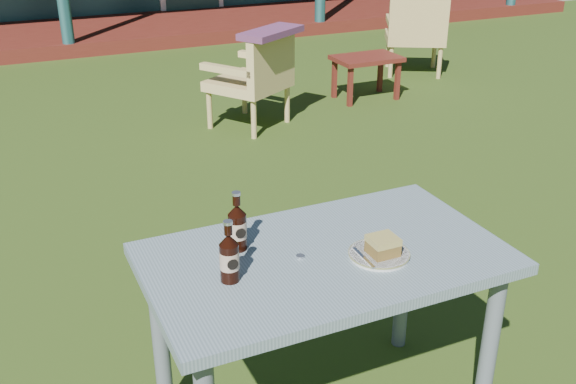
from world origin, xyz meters
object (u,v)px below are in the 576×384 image
plate (379,254)px  cola_bottle_near (237,227)px  cafe_table (325,279)px  cake_slice (383,245)px  armchair_left (256,76)px  armchair_right (416,32)px  cola_bottle_far (229,257)px  side_table (367,63)px

plate → cola_bottle_near: cola_bottle_near is taller
cafe_table → cake_slice: (0.16, -0.10, 0.15)m
armchair_left → armchair_right: 2.31m
cafe_table → cola_bottle_near: cola_bottle_near is taller
cafe_table → armchair_right: 5.19m
armchair_left → cola_bottle_near: bearing=-112.9°
cola_bottle_far → cola_bottle_near: bearing=62.2°
cafe_table → armchair_left: size_ratio=1.56×
plate → armchair_right: armchair_right is taller
side_table → cake_slice: bearing=-120.1°
armchair_right → cake_slice: bearing=-125.8°
cake_slice → armchair_right: 5.18m
armchair_left → side_table: bearing=14.7°
cake_slice → cola_bottle_near: (-0.41, 0.25, 0.04)m
armchair_right → cola_bottle_far: bearing=-130.6°
cake_slice → plate: bearing=119.0°
cafe_table → plate: (0.15, -0.09, 0.11)m
cola_bottle_near → side_table: size_ratio=0.35×
plate → cake_slice: cake_slice is taller
cola_bottle_near → armchair_right: size_ratio=0.26×
cafe_table → armchair_right: armchair_right is taller
cafe_table → side_table: size_ratio=2.00×
cola_bottle_far → side_table: size_ratio=0.34×
cola_bottle_near → side_table: cola_bottle_near is taller
cafe_table → side_table: 4.21m
cake_slice → cola_bottle_near: bearing=148.7°
armchair_right → side_table: size_ratio=1.33×
cafe_table → cola_bottle_far: (-0.35, -0.03, 0.18)m
cola_bottle_far → side_table: cola_bottle_far is taller
plate → cola_bottle_near: bearing=149.4°
plate → side_table: size_ratio=0.34×
armchair_right → plate: bearing=-125.9°
armchair_right → cola_bottle_near: bearing=-131.1°
cola_bottle_near → armchair_right: bearing=48.9°
side_table → plate: bearing=-120.3°
cola_bottle_near → armchair_right: cola_bottle_near is taller
cake_slice → armchair_right: size_ratio=0.12×
cake_slice → cola_bottle_near: size_ratio=0.44×
plate → cola_bottle_far: cola_bottle_far is taller
cola_bottle_far → armchair_right: (3.53, 4.12, -0.35)m
armchair_right → side_table: 1.07m
cafe_table → cola_bottle_near: size_ratio=5.70×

